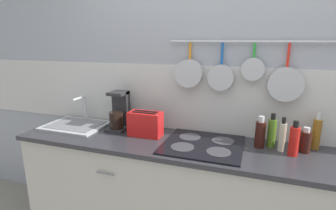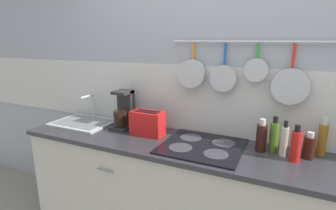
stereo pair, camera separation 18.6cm
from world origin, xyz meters
name	(u,v)px [view 1 (the left image)]	position (x,y,z in m)	size (l,w,h in m)	color
wall_back	(231,85)	(0.00, 0.32, 1.27)	(7.20, 0.14, 2.60)	#999EA8
cabinet_base	(219,207)	(0.00, 0.00, 0.42)	(3.08, 0.54, 0.85)	#B7B2A8
countertop	(222,151)	(0.00, 0.00, 0.86)	(3.12, 0.57, 0.03)	#2D2D33
sink_basin	(76,124)	(-1.27, 0.08, 0.90)	(0.51, 0.39, 0.24)	#B7BABF
coffee_maker	(119,113)	(-0.87, 0.14, 1.01)	(0.15, 0.20, 0.32)	#262628
toaster	(145,124)	(-0.60, 0.06, 0.98)	(0.27, 0.13, 0.19)	red
cooktop	(203,145)	(-0.14, 0.01, 0.89)	(0.55, 0.51, 0.01)	black
bottle_dish_soap	(260,134)	(0.24, 0.11, 0.98)	(0.07, 0.07, 0.22)	#33140F
bottle_vinegar	(272,132)	(0.31, 0.15, 0.99)	(0.06, 0.06, 0.24)	#4C721E
bottle_sesame_oil	(282,136)	(0.38, 0.10, 0.98)	(0.05, 0.05, 0.24)	#BFB799
bottle_cooking_wine	(294,140)	(0.44, 0.05, 0.98)	(0.06, 0.06, 0.23)	red
bottle_hot_sauce	(305,141)	(0.52, 0.12, 0.96)	(0.07, 0.07, 0.17)	#33140F
bottle_olive_oil	(316,133)	(0.60, 0.21, 0.99)	(0.06, 0.06, 0.25)	#8C5919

